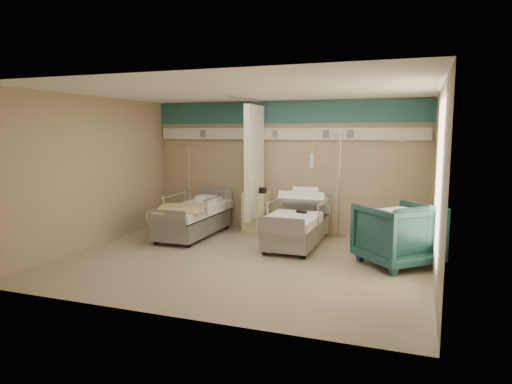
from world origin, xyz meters
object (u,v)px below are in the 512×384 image
at_px(bed_left, 194,221).
at_px(iv_stand_right, 338,216).
at_px(bed_right, 297,229).
at_px(iv_stand_left, 190,211).
at_px(bedside_cabinet, 256,212).
at_px(visitor_armchair, 397,234).

distance_m(bed_left, iv_stand_right, 2.99).
height_order(bed_right, iv_stand_left, iv_stand_left).
xyz_separation_m(bed_left, iv_stand_left, (-0.48, 0.74, 0.06)).
xyz_separation_m(bed_right, bedside_cabinet, (-1.15, 0.90, 0.11)).
bearing_deg(iv_stand_left, iv_stand_right, 4.08).
bearing_deg(bed_right, iv_stand_left, 164.47).
bearing_deg(bed_left, iv_stand_right, 19.18).
distance_m(iv_stand_right, iv_stand_left, 3.31).
bearing_deg(visitor_armchair, iv_stand_right, -96.83).
height_order(bed_left, bedside_cabinet, bedside_cabinet).
relative_size(visitor_armchair, iv_stand_left, 0.61).
height_order(bedside_cabinet, iv_stand_left, iv_stand_left).
bearing_deg(bedside_cabinet, iv_stand_right, 2.59).
bearing_deg(iv_stand_left, bedside_cabinet, 5.80).
height_order(bed_left, visitor_armchair, visitor_armchair).
xyz_separation_m(visitor_armchair, iv_stand_right, (-1.23, 1.72, -0.07)).
xyz_separation_m(bedside_cabinet, iv_stand_left, (-1.53, -0.16, -0.05)).
bearing_deg(visitor_armchair, bed_left, -52.80).
xyz_separation_m(bedside_cabinet, visitor_armchair, (3.00, -1.64, 0.08)).
xyz_separation_m(bed_right, bed_left, (-2.20, 0.00, 0.00)).
distance_m(visitor_armchair, iv_stand_right, 2.12).
xyz_separation_m(bed_right, visitor_armchair, (1.85, -0.74, 0.19)).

